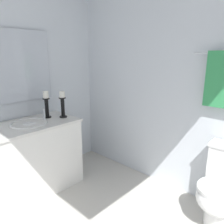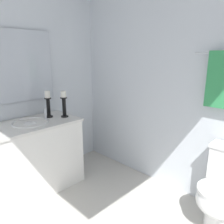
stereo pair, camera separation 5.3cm
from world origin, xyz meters
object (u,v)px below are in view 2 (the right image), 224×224
at_px(sink_basin, 31,126).
at_px(candle_holder_tall, 64,103).
at_px(candle_holder_short, 48,103).
at_px(mirror, 14,67).
at_px(towel_near_vanity, 222,80).
at_px(vanity_cabinet, 34,156).
at_px(toilet, 223,192).

height_order(sink_basin, candle_holder_tall, candle_holder_tall).
bearing_deg(candle_holder_short, mirror, -128.23).
distance_m(mirror, candle_holder_tall, 0.69).
xyz_separation_m(mirror, towel_near_vanity, (1.87, 1.11, -0.10)).
bearing_deg(mirror, towel_near_vanity, 30.54).
relative_size(vanity_cabinet, towel_near_vanity, 2.03).
relative_size(sink_basin, mirror, 0.43).
relative_size(vanity_cabinet, candle_holder_tall, 3.32).
distance_m(vanity_cabinet, candle_holder_short, 0.64).
bearing_deg(sink_basin, mirror, -179.80).
distance_m(mirror, towel_near_vanity, 2.18).
bearing_deg(vanity_cabinet, candle_holder_tall, 81.67).
distance_m(toilet, towel_near_vanity, 1.00).
bearing_deg(toilet, candle_holder_tall, -164.02).
relative_size(candle_holder_short, toilet, 0.43).
height_order(sink_basin, towel_near_vanity, towel_near_vanity).
xyz_separation_m(candle_holder_tall, toilet, (1.72, 0.49, -0.62)).
bearing_deg(vanity_cabinet, towel_near_vanity, 34.75).
bearing_deg(candle_holder_short, towel_near_vanity, 26.72).
distance_m(candle_holder_short, towel_near_vanity, 1.89).
bearing_deg(sink_basin, toilet, 26.82).
xyz_separation_m(vanity_cabinet, toilet, (1.78, 0.90, -0.05)).
bearing_deg(candle_holder_short, sink_basin, -75.73).
distance_m(sink_basin, candle_holder_short, 0.35).
bearing_deg(mirror, vanity_cabinet, -0.01).
relative_size(sink_basin, candle_holder_short, 1.25).
distance_m(vanity_cabinet, mirror, 1.05).
bearing_deg(toilet, mirror, -156.37).
xyz_separation_m(mirror, toilet, (2.06, 0.90, -1.06)).
xyz_separation_m(sink_basin, candle_holder_short, (-0.07, 0.27, 0.21)).
bearing_deg(toilet, vanity_cabinet, -153.15).
height_order(candle_holder_tall, candle_holder_short, candle_holder_short).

